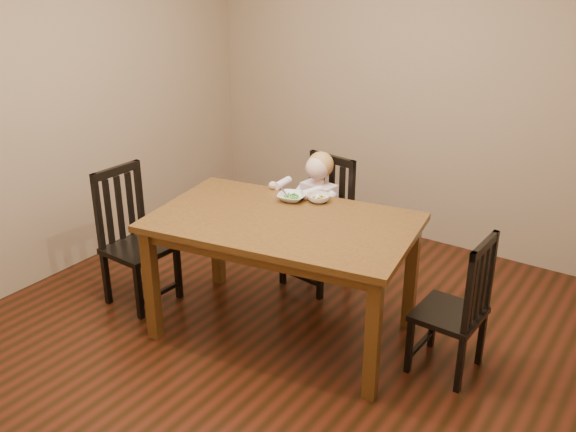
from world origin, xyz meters
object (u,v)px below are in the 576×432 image
Objects in this scene: chair_child at (321,224)px; bowl_veg at (318,198)px; toddler at (317,208)px; chair_right at (457,309)px; bowl_peas at (292,197)px; dining_table at (283,233)px; chair_left at (134,239)px.

chair_child is 0.57m from bowl_veg.
chair_child reaches higher than bowl_veg.
toddler is at bearing 122.91° from bowl_veg.
chair_child is at bearing 69.18° from chair_right.
toddler reaches higher than bowl_peas.
chair_right is 5.92× the size of bowl_veg.
dining_table is 1.97× the size of chair_right.
dining_table is at bearing -65.72° from bowl_peas.
toddler is at bearing 137.18° from chair_left.
chair_left reaches higher than chair_right.
toddler is (-1.30, 0.49, 0.19)m from chair_right.
dining_table is 1.18m from chair_right.
chair_child is at bearing 118.43° from bowl_veg.
chair_right is 1.18m from bowl_veg.
chair_right is at bearing -8.73° from bowl_veg.
chair_left is at bearing -151.69° from bowl_peas.
bowl_peas is (1.01, 0.55, 0.38)m from chair_left.
chair_left is 1.10× the size of chair_right.
chair_left is 1.37m from toddler.
bowl_veg reaches higher than bowl_peas.
chair_right is at bearing 166.84° from toddler.
toddler is (-0.01, -0.05, 0.15)m from chair_child.
chair_child is 1.40m from chair_left.
toddler is at bearing 90.00° from chair_child.
dining_table is 0.41m from bowl_veg.
chair_left reaches higher than bowl_peas.
chair_child is 0.59m from bowl_peas.
chair_child reaches higher than bowl_peas.
chair_left reaches higher than dining_table.
chair_left is at bearing 103.28° from chair_right.
dining_table is 0.74m from toddler.
chair_child is 0.99× the size of chair_left.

